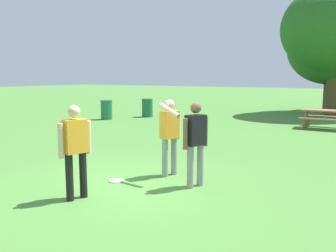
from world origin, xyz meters
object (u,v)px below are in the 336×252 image
(tree_tall_left, at_px, (331,49))
(person_catcher, at_px, (170,132))
(tree_broad_center, at_px, (336,29))
(picnic_table_far, at_px, (324,115))
(trash_can_further_along, at_px, (147,108))
(person_bystander, at_px, (196,139))
(person_thrower, at_px, (75,146))
(frisbee, at_px, (116,181))
(trash_can_beside_table, at_px, (106,110))

(tree_tall_left, bearing_deg, person_catcher, -94.18)
(tree_broad_center, bearing_deg, picnic_table_far, -85.86)
(trash_can_further_along, height_order, tree_tall_left, tree_tall_left)
(person_bystander, distance_m, tree_broad_center, 15.44)
(person_thrower, xyz_separation_m, person_catcher, (0.64, 2.09, 0.02))
(person_thrower, distance_m, frisbee, 1.48)
(trash_can_further_along, bearing_deg, frisbee, -58.64)
(frisbee, distance_m, trash_can_further_along, 11.47)
(person_bystander, relative_size, trash_can_beside_table, 1.71)
(person_bystander, relative_size, tree_tall_left, 0.29)
(person_catcher, xyz_separation_m, trash_can_further_along, (-6.68, 8.84, -0.48))
(person_bystander, bearing_deg, trash_can_beside_table, 139.61)
(person_thrower, height_order, tree_tall_left, tree_tall_left)
(trash_can_further_along, bearing_deg, picnic_table_far, 1.88)
(trash_can_beside_table, bearing_deg, tree_tall_left, 44.25)
(person_bystander, relative_size, trash_can_further_along, 1.71)
(picnic_table_far, xyz_separation_m, trash_can_beside_table, (-9.61, -2.20, -0.08))
(person_catcher, distance_m, trash_can_further_along, 11.09)
(person_thrower, relative_size, frisbee, 5.79)
(person_catcher, bearing_deg, person_thrower, -106.98)
(frisbee, bearing_deg, trash_can_further_along, 121.36)
(trash_can_beside_table, bearing_deg, tree_broad_center, 39.73)
(frisbee, height_order, trash_can_beside_table, trash_can_beside_table)
(frisbee, xyz_separation_m, tree_tall_left, (1.86, 16.57, 3.62))
(tree_tall_left, height_order, tree_broad_center, tree_broad_center)
(trash_can_beside_table, bearing_deg, person_catcher, -41.59)
(frisbee, bearing_deg, person_bystander, 19.38)
(person_catcher, xyz_separation_m, tree_tall_left, (1.14, 15.63, 2.67))
(person_catcher, relative_size, person_bystander, 1.00)
(person_bystander, bearing_deg, tree_tall_left, 88.82)
(picnic_table_far, height_order, trash_can_further_along, trash_can_further_along)
(picnic_table_far, height_order, trash_can_beside_table, trash_can_beside_table)
(person_catcher, height_order, trash_can_further_along, person_catcher)
(tree_tall_left, bearing_deg, picnic_table_far, -84.09)
(person_bystander, bearing_deg, trash_can_further_along, 129.02)
(person_thrower, distance_m, tree_broad_center, 17.19)
(trash_can_further_along, xyz_separation_m, tree_tall_left, (7.82, 6.79, 3.15))
(person_thrower, height_order, person_bystander, same)
(tree_broad_center, bearing_deg, trash_can_beside_table, -140.27)
(frisbee, bearing_deg, tree_broad_center, 82.16)
(person_catcher, distance_m, trash_can_beside_table, 10.44)
(trash_can_beside_table, height_order, tree_broad_center, tree_broad_center)
(tree_tall_left, bearing_deg, trash_can_beside_table, -135.75)
(trash_can_beside_table, height_order, tree_tall_left, tree_tall_left)
(frisbee, bearing_deg, person_thrower, -86.05)
(person_thrower, distance_m, trash_can_beside_table, 11.52)
(person_bystander, bearing_deg, person_thrower, -130.68)
(tree_broad_center, bearing_deg, tree_tall_left, 104.87)
(person_catcher, relative_size, trash_can_beside_table, 1.71)
(person_bystander, distance_m, tree_tall_left, 16.26)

